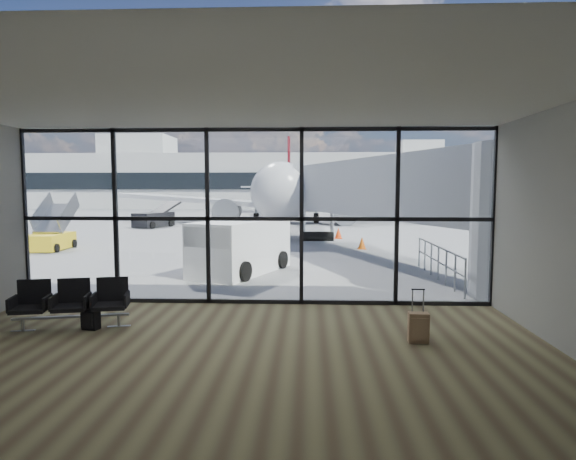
# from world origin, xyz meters

# --- Properties ---
(ground) EXTENTS (220.00, 220.00, 0.00)m
(ground) POSITION_xyz_m (0.00, 40.00, 0.00)
(ground) COLOR slate
(ground) RESTS_ON ground
(lounge_shell) EXTENTS (12.02, 8.01, 4.51)m
(lounge_shell) POSITION_xyz_m (0.00, -4.80, 2.65)
(lounge_shell) COLOR brown
(lounge_shell) RESTS_ON ground
(glass_curtain_wall) EXTENTS (12.10, 0.12, 4.50)m
(glass_curtain_wall) POSITION_xyz_m (0.00, 0.00, 2.25)
(glass_curtain_wall) COLOR white
(glass_curtain_wall) RESTS_ON ground
(jet_bridge) EXTENTS (8.00, 16.50, 4.33)m
(jet_bridge) POSITION_xyz_m (4.90, 7.07, 2.76)
(jet_bridge) COLOR #AEB1B4
(jet_bridge) RESTS_ON ground
(apron_railing) EXTENTS (0.06, 5.46, 1.11)m
(apron_railing) POSITION_xyz_m (5.60, 3.50, 0.72)
(apron_railing) COLOR gray
(apron_railing) RESTS_ON ground
(far_terminal) EXTENTS (80.00, 12.20, 11.00)m
(far_terminal) POSITION_xyz_m (-0.59, 61.97, 4.21)
(far_terminal) COLOR #A9A8A4
(far_terminal) RESTS_ON ground
(tree_0) EXTENTS (4.95, 4.95, 7.12)m
(tree_0) POSITION_xyz_m (-45.00, 72.00, 4.63)
(tree_0) COLOR #382619
(tree_0) RESTS_ON ground
(tree_1) EXTENTS (5.61, 5.61, 8.07)m
(tree_1) POSITION_xyz_m (-39.00, 72.00, 5.25)
(tree_1) COLOR #382619
(tree_1) RESTS_ON ground
(tree_2) EXTENTS (6.27, 6.27, 9.03)m
(tree_2) POSITION_xyz_m (-33.00, 72.00, 5.88)
(tree_2) COLOR #382619
(tree_2) RESTS_ON ground
(tree_3) EXTENTS (4.95, 4.95, 7.12)m
(tree_3) POSITION_xyz_m (-27.00, 72.00, 4.63)
(tree_3) COLOR #382619
(tree_3) RESTS_ON ground
(tree_4) EXTENTS (5.61, 5.61, 8.07)m
(tree_4) POSITION_xyz_m (-21.00, 72.00, 5.25)
(tree_4) COLOR #382619
(tree_4) RESTS_ON ground
(tree_5) EXTENTS (6.27, 6.27, 9.03)m
(tree_5) POSITION_xyz_m (-15.00, 72.00, 5.88)
(tree_5) COLOR #382619
(tree_5) RESTS_ON ground
(seating_row) EXTENTS (2.34, 1.12, 1.04)m
(seating_row) POSITION_xyz_m (-3.66, -2.29, 0.57)
(seating_row) COLOR gray
(seating_row) RESTS_ON ground
(backpack) EXTENTS (0.37, 0.36, 0.50)m
(backpack) POSITION_xyz_m (-3.20, -2.45, 0.24)
(backpack) COLOR black
(backpack) RESTS_ON ground
(suitcase) EXTENTS (0.39, 0.30, 1.04)m
(suitcase) POSITION_xyz_m (3.50, -3.05, 0.31)
(suitcase) COLOR #86694B
(suitcase) RESTS_ON ground
(airliner) EXTENTS (29.77, 34.45, 8.87)m
(airliner) POSITION_xyz_m (-0.58, 29.79, 2.70)
(airliner) COLOR silver
(airliner) RESTS_ON ground
(service_van) EXTENTS (3.33, 4.64, 1.85)m
(service_van) POSITION_xyz_m (-1.05, 4.50, 0.95)
(service_van) COLOR white
(service_van) RESTS_ON ground
(belt_loader) EXTENTS (2.89, 4.45, 1.95)m
(belt_loader) POSITION_xyz_m (-10.42, 24.11, 0.65)
(belt_loader) COLOR black
(belt_loader) RESTS_ON ground
(mobile_stairs) EXTENTS (1.80, 3.19, 2.19)m
(mobile_stairs) POSITION_xyz_m (-11.13, 10.45, 0.53)
(mobile_stairs) COLOR yellow
(mobile_stairs) RESTS_ON ground
(traffic_cone_a) EXTENTS (0.41, 0.41, 0.59)m
(traffic_cone_a) POSITION_xyz_m (-3.07, 10.21, 0.28)
(traffic_cone_a) COLOR red
(traffic_cone_a) RESTS_ON ground
(traffic_cone_b) EXTENTS (0.42, 0.42, 0.59)m
(traffic_cone_b) POSITION_xyz_m (4.00, 11.40, 0.28)
(traffic_cone_b) COLOR #D0550A
(traffic_cone_b) RESTS_ON ground
(traffic_cone_c) EXTENTS (0.46, 0.46, 0.66)m
(traffic_cone_c) POSITION_xyz_m (3.14, 16.25, 0.31)
(traffic_cone_c) COLOR #F33D0C
(traffic_cone_c) RESTS_ON ground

